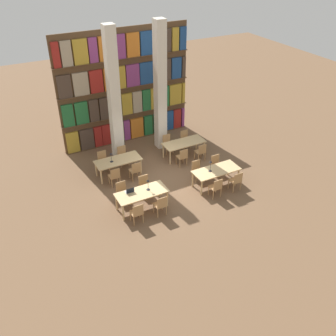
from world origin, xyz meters
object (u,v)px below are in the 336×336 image
object	(u,v)px
chair_6	(236,181)
chair_11	(123,155)
pillar_left	(114,97)
pillar_center	(160,88)
reading_table_2	(118,162)
chair_12	(182,157)
chair_1	(122,192)
laptop	(130,191)
chair_7	(216,164)
chair_8	(115,176)
chair_14	(201,152)
chair_2	(161,205)
chair_9	(103,160)
chair_15	(185,139)
desk_lamp_1	(211,164)
chair_4	(216,187)
chair_5	(197,170)
reading_table_3	(184,144)
desk_lamp_2	(111,156)
chair_3	(145,185)
desk_lamp_0	(148,183)
chair_0	(137,213)
reading_table_0	(142,194)
reading_table_1	(216,172)
chair_10	(135,170)
chair_13	(168,143)

from	to	relation	value
chair_6	chair_11	distance (m)	5.22
pillar_left	pillar_center	size ratio (longest dim) A/B	1.00
reading_table_2	chair_12	world-z (taller)	chair_12
pillar_left	chair_1	xyz separation A→B (m)	(-1.12, -3.30, -2.52)
laptop	chair_7	size ratio (longest dim) A/B	0.36
chair_8	chair_11	world-z (taller)	same
laptop	chair_14	distance (m)	4.58
chair_2	chair_11	size ratio (longest dim) A/B	1.00
chair_9	chair_15	xyz separation A→B (m)	(4.22, 0.05, 0.00)
chair_12	desk_lamp_1	bearing A→B (deg)	-83.77
chair_4	pillar_left	bearing A→B (deg)	115.70
chair_5	reading_table_3	distance (m)	2.02
chair_8	desk_lamp_2	distance (m)	0.91
chair_1	pillar_left	bearing A→B (deg)	-108.76
chair_7	chair_14	world-z (taller)	same
chair_3	desk_lamp_0	world-z (taller)	desk_lamp_0
chair_11	chair_0	bearing A→B (deg)	75.16
pillar_left	chair_7	size ratio (longest dim) A/B	6.84
chair_12	chair_8	bearing A→B (deg)	-179.20
reading_table_0	reading_table_1	bearing A→B (deg)	-0.28
chair_10	chair_13	xyz separation A→B (m)	(2.32, 1.46, 0.00)
pillar_center	desk_lamp_2	size ratio (longest dim) A/B	13.50
laptop	chair_3	bearing A→B (deg)	-150.14
chair_3	reading_table_1	distance (m)	3.01
pillar_left	reading_table_1	world-z (taller)	pillar_left
laptop	chair_8	size ratio (longest dim) A/B	0.36
chair_3	chair_8	distance (m)	1.44
chair_1	chair_4	world-z (taller)	same
desk_lamp_2	reading_table_3	bearing A→B (deg)	0.88
chair_7	chair_4	bearing A→B (deg)	55.46
chair_1	chair_3	distance (m)	0.96
chair_3	chair_10	size ratio (longest dim) A/B	1.00
chair_4	desk_lamp_1	xyz separation A→B (m)	(0.19, 0.75, 0.60)
chair_6	chair_13	bearing A→B (deg)	103.70
chair_8	chair_13	size ratio (longest dim) A/B	1.00
chair_0	chair_7	size ratio (longest dim) A/B	1.00
pillar_center	chair_3	size ratio (longest dim) A/B	6.84
chair_3	desk_lamp_2	xyz separation A→B (m)	(-0.67, 1.88, 0.56)
chair_0	chair_5	world-z (taller)	same
chair_0	chair_12	distance (m)	4.29
reading_table_1	chair_11	size ratio (longest dim) A/B	2.25
pillar_left	chair_2	size ratio (longest dim) A/B	6.84
chair_5	chair_7	distance (m)	0.98
reading_table_0	chair_4	bearing A→B (deg)	-14.09
chair_4	chair_12	size ratio (longest dim) A/B	1.00
pillar_left	chair_6	size ratio (longest dim) A/B	6.84
reading_table_0	chair_10	bearing A→B (deg)	73.66
reading_table_0	chair_5	size ratio (longest dim) A/B	2.25
chair_0	chair_1	distance (m)	1.42
chair_7	chair_13	bearing A→B (deg)	-69.51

